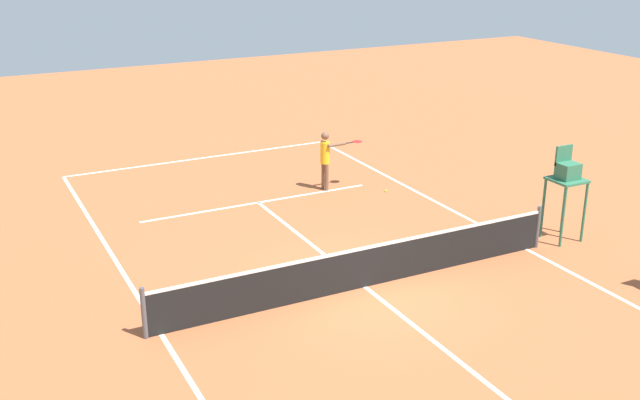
% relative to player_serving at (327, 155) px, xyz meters
% --- Properties ---
extents(ground_plane, '(60.00, 60.00, 0.00)m').
position_rel_player_serving_xyz_m(ground_plane, '(2.28, 6.23, -1.07)').
color(ground_plane, '#AD5933').
extents(court_lines, '(9.25, 22.22, 0.01)m').
position_rel_player_serving_xyz_m(court_lines, '(2.28, 6.23, -1.06)').
color(court_lines, white).
rests_on(court_lines, ground).
extents(tennis_net, '(9.85, 0.10, 1.07)m').
position_rel_player_serving_xyz_m(tennis_net, '(2.28, 6.23, -0.57)').
color(tennis_net, '#4C4C51').
rests_on(tennis_net, ground).
extents(player_serving, '(1.31, 0.52, 1.78)m').
position_rel_player_serving_xyz_m(player_serving, '(0.00, 0.00, 0.00)').
color(player_serving, brown).
rests_on(player_serving, ground).
extents(tennis_ball, '(0.07, 0.07, 0.07)m').
position_rel_player_serving_xyz_m(tennis_ball, '(-1.47, 1.01, -1.03)').
color(tennis_ball, '#CCE033').
rests_on(tennis_ball, ground).
extents(umpire_chair, '(0.80, 0.80, 2.41)m').
position_rel_player_serving_xyz_m(umpire_chair, '(-3.50, 6.10, 0.54)').
color(umpire_chair, '#2D6B4C').
rests_on(umpire_chair, ground).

